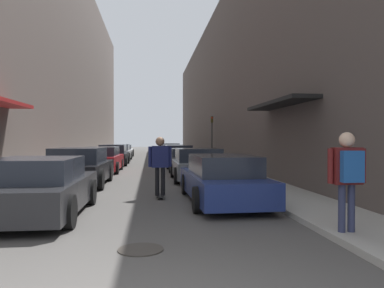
{
  "coord_description": "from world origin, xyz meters",
  "views": [
    {
      "loc": [
        0.25,
        -3.25,
        1.7
      ],
      "look_at": [
        1.8,
        10.66,
        1.51
      ],
      "focal_mm": 35.0,
      "sensor_mm": 36.0,
      "label": 1
    }
  ],
  "objects_px": {
    "parked_car_right_2": "(187,160)",
    "manhole_cover": "(141,249)",
    "parked_car_left_2": "(102,160)",
    "parked_car_right_4": "(173,152)",
    "parked_car_right_1": "(198,165)",
    "parked_car_left_5": "(123,151)",
    "parked_car_left_0": "(37,188)",
    "skateboarder": "(160,160)",
    "parked_car_left_3": "(113,155)",
    "parked_car_right_0": "(222,180)",
    "parked_car_left_4": "(119,153)",
    "parked_car_right_3": "(178,155)",
    "traffic_light": "(212,133)",
    "parked_car_right_5": "(170,150)",
    "pedestrian": "(348,170)",
    "parked_car_left_1": "(80,167)"
  },
  "relations": [
    {
      "from": "parked_car_left_0",
      "to": "parked_car_left_2",
      "type": "xyz_separation_m",
      "value": [
        -0.02,
        11.04,
        0.0
      ]
    },
    {
      "from": "parked_car_right_4",
      "to": "manhole_cover",
      "type": "relative_size",
      "value": 6.72
    },
    {
      "from": "parked_car_left_3",
      "to": "pedestrian",
      "type": "bearing_deg",
      "value": -73.11
    },
    {
      "from": "parked_car_left_2",
      "to": "parked_car_right_4",
      "type": "xyz_separation_m",
      "value": [
        4.34,
        11.01,
        -0.02
      ]
    },
    {
      "from": "skateboarder",
      "to": "traffic_light",
      "type": "bearing_deg",
      "value": 75.5
    },
    {
      "from": "parked_car_right_3",
      "to": "skateboarder",
      "type": "relative_size",
      "value": 2.55
    },
    {
      "from": "parked_car_left_4",
      "to": "parked_car_right_3",
      "type": "height_order",
      "value": "parked_car_left_4"
    },
    {
      "from": "manhole_cover",
      "to": "pedestrian",
      "type": "height_order",
      "value": "pedestrian"
    },
    {
      "from": "parked_car_left_0",
      "to": "parked_car_left_3",
      "type": "xyz_separation_m",
      "value": [
        0.06,
        16.28,
        0.01
      ]
    },
    {
      "from": "parked_car_left_1",
      "to": "parked_car_right_4",
      "type": "bearing_deg",
      "value": 75.12
    },
    {
      "from": "parked_car_right_3",
      "to": "traffic_light",
      "type": "height_order",
      "value": "traffic_light"
    },
    {
      "from": "parked_car_left_3",
      "to": "parked_car_left_5",
      "type": "xyz_separation_m",
      "value": [
        -0.15,
        10.6,
        -0.05
      ]
    },
    {
      "from": "parked_car_right_2",
      "to": "parked_car_left_1",
      "type": "bearing_deg",
      "value": -127.53
    },
    {
      "from": "skateboarder",
      "to": "pedestrian",
      "type": "bearing_deg",
      "value": -57.7
    },
    {
      "from": "parked_car_left_5",
      "to": "parked_car_right_1",
      "type": "height_order",
      "value": "parked_car_right_1"
    },
    {
      "from": "parked_car_right_1",
      "to": "parked_car_left_5",
      "type": "bearing_deg",
      "value": 102.5
    },
    {
      "from": "manhole_cover",
      "to": "parked_car_left_1",
      "type": "bearing_deg",
      "value": 106.33
    },
    {
      "from": "parked_car_left_1",
      "to": "parked_car_left_3",
      "type": "relative_size",
      "value": 1.09
    },
    {
      "from": "traffic_light",
      "to": "parked_car_right_3",
      "type": "bearing_deg",
      "value": -140.61
    },
    {
      "from": "parked_car_right_4",
      "to": "traffic_light",
      "type": "xyz_separation_m",
      "value": [
        2.6,
        -3.58,
        1.53
      ]
    },
    {
      "from": "parked_car_left_5",
      "to": "traffic_light",
      "type": "relative_size",
      "value": 1.42
    },
    {
      "from": "parked_car_left_3",
      "to": "parked_car_left_4",
      "type": "bearing_deg",
      "value": 90.87
    },
    {
      "from": "parked_car_left_3",
      "to": "parked_car_left_4",
      "type": "distance_m",
      "value": 5.16
    },
    {
      "from": "parked_car_left_3",
      "to": "pedestrian",
      "type": "relative_size",
      "value": 2.4
    },
    {
      "from": "parked_car_left_3",
      "to": "skateboarder",
      "type": "distance_m",
      "value": 14.28
    },
    {
      "from": "parked_car_right_1",
      "to": "pedestrian",
      "type": "height_order",
      "value": "pedestrian"
    },
    {
      "from": "parked_car_left_0",
      "to": "parked_car_left_2",
      "type": "distance_m",
      "value": 11.04
    },
    {
      "from": "parked_car_right_5",
      "to": "skateboarder",
      "type": "xyz_separation_m",
      "value": [
        -1.6,
        -25.34,
        0.46
      ]
    },
    {
      "from": "parked_car_left_0",
      "to": "parked_car_left_1",
      "type": "relative_size",
      "value": 0.96
    },
    {
      "from": "parked_car_right_2",
      "to": "manhole_cover",
      "type": "xyz_separation_m",
      "value": [
        -2.11,
        -14.07,
        -0.58
      ]
    },
    {
      "from": "parked_car_left_0",
      "to": "skateboarder",
      "type": "bearing_deg",
      "value": 39.55
    },
    {
      "from": "parked_car_left_1",
      "to": "parked_car_left_0",
      "type": "bearing_deg",
      "value": -89.06
    },
    {
      "from": "parked_car_right_2",
      "to": "parked_car_right_4",
      "type": "xyz_separation_m",
      "value": [
        -0.1,
        10.74,
        0.01
      ]
    },
    {
      "from": "parked_car_left_2",
      "to": "parked_car_right_3",
      "type": "xyz_separation_m",
      "value": [
        4.31,
        5.27,
        0.0
      ]
    },
    {
      "from": "parked_car_right_3",
      "to": "pedestrian",
      "type": "bearing_deg",
      "value": -85.53
    },
    {
      "from": "parked_car_left_3",
      "to": "parked_car_right_3",
      "type": "distance_m",
      "value": 4.24
    },
    {
      "from": "parked_car_right_3",
      "to": "parked_car_left_5",
      "type": "bearing_deg",
      "value": 112.53
    },
    {
      "from": "traffic_light",
      "to": "parked_car_left_2",
      "type": "bearing_deg",
      "value": -133.07
    },
    {
      "from": "parked_car_right_4",
      "to": "pedestrian",
      "type": "distance_m",
      "value": 24.63
    },
    {
      "from": "traffic_light",
      "to": "parked_car_left_4",
      "type": "bearing_deg",
      "value": 156.85
    },
    {
      "from": "parked_car_left_4",
      "to": "parked_car_right_1",
      "type": "xyz_separation_m",
      "value": [
        4.41,
        -14.75,
        0.0
      ]
    },
    {
      "from": "parked_car_left_0",
      "to": "skateboarder",
      "type": "relative_size",
      "value": 2.43
    },
    {
      "from": "parked_car_left_3",
      "to": "traffic_light",
      "type": "xyz_separation_m",
      "value": [
        6.87,
        2.19,
        1.5
      ]
    },
    {
      "from": "parked_car_right_4",
      "to": "skateboarder",
      "type": "xyz_separation_m",
      "value": [
        -1.59,
        -19.79,
        0.48
      ]
    },
    {
      "from": "parked_car_right_1",
      "to": "skateboarder",
      "type": "xyz_separation_m",
      "value": [
        -1.65,
        -4.43,
        0.46
      ]
    },
    {
      "from": "parked_car_left_4",
      "to": "pedestrian",
      "type": "distance_m",
      "value": 24.67
    },
    {
      "from": "parked_car_left_2",
      "to": "parked_car_right_5",
      "type": "xyz_separation_m",
      "value": [
        4.36,
        16.56,
        0.0
      ]
    },
    {
      "from": "parked_car_right_5",
      "to": "parked_car_left_0",
      "type": "bearing_deg",
      "value": -98.94
    },
    {
      "from": "parked_car_left_3",
      "to": "parked_car_right_0",
      "type": "relative_size",
      "value": 0.85
    },
    {
      "from": "parked_car_right_0",
      "to": "parked_car_right_1",
      "type": "relative_size",
      "value": 1.21
    }
  ]
}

